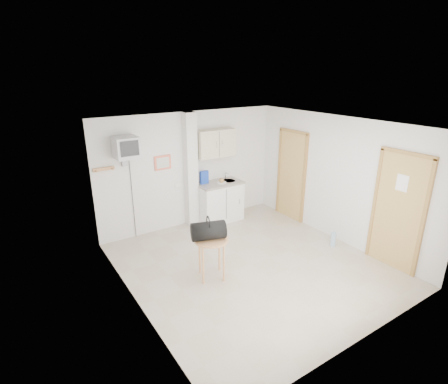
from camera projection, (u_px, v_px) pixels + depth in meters
ground at (251, 265)px, 6.29m from camera, size 4.50×4.50×0.00m
room_envelope at (262, 180)px, 5.97m from camera, size 4.24×4.54×2.55m
kitchenette at (219, 187)px, 7.90m from camera, size 1.03×0.58×2.10m
crt_television at (126, 148)px, 6.49m from camera, size 0.44×0.45×2.15m
round_table at (211, 245)px, 5.72m from camera, size 0.57×0.57×0.72m
duffel_bag at (208, 231)px, 5.62m from camera, size 0.61×0.46×0.41m
water_bottle at (333, 239)px, 6.90m from camera, size 0.11×0.11×0.32m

